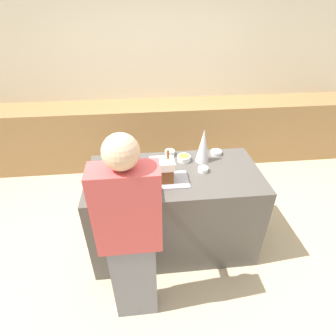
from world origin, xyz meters
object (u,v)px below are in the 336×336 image
object	(u,v)px
candy_bowl_front_corner	(203,169)
decorative_tree	(203,146)
person	(131,237)
mug	(108,176)
candy_bowl_behind_tray	(216,152)
candy_bowl_far_right	(184,158)
candy_bowl_center_rear	(170,153)
candy_bowl_beside_tree	(116,161)
candy_bowl_near_tray_right	(99,170)
baking_tray	(163,180)
gingerbread_house	(162,170)

from	to	relation	value
candy_bowl_front_corner	decorative_tree	bearing A→B (deg)	80.82
person	candy_bowl_front_corner	bearing A→B (deg)	45.35
decorative_tree	mug	world-z (taller)	decorative_tree
candy_bowl_behind_tray	candy_bowl_far_right	distance (m)	0.36
decorative_tree	mug	size ratio (longest dim) A/B	3.65
candy_bowl_center_rear	candy_bowl_beside_tree	xyz separation A→B (m)	(-0.54, -0.10, -0.01)
candy_bowl_near_tray_right	decorative_tree	bearing A→B (deg)	6.45
baking_tray	candy_bowl_center_rear	bearing A→B (deg)	75.45
candy_bowl_center_rear	mug	world-z (taller)	mug
gingerbread_house	candy_bowl_front_corner	world-z (taller)	gingerbread_house
candy_bowl_front_corner	gingerbread_house	bearing A→B (deg)	-164.98
candy_bowl_near_tray_right	candy_bowl_beside_tree	bearing A→B (deg)	46.08
candy_bowl_behind_tray	candy_bowl_beside_tree	world-z (taller)	candy_bowl_behind_tray
gingerbread_house	candy_bowl_center_rear	bearing A→B (deg)	75.49
decorative_tree	candy_bowl_behind_tray	bearing A→B (deg)	32.66
gingerbread_house	person	xyz separation A→B (m)	(-0.28, -0.57, -0.18)
candy_bowl_beside_tree	candy_bowl_far_right	distance (m)	0.66
candy_bowl_center_rear	person	size ratio (longest dim) A/B	0.06
decorative_tree	gingerbread_house	bearing A→B (deg)	-144.94
candy_bowl_center_rear	candy_bowl_near_tray_right	world-z (taller)	same
candy_bowl_behind_tray	person	world-z (taller)	person
gingerbread_house	candy_bowl_far_right	bearing A→B (deg)	52.63
candy_bowl_beside_tree	candy_bowl_near_tray_right	size ratio (longest dim) A/B	0.78
candy_bowl_beside_tree	candy_bowl_far_right	xyz separation A→B (m)	(0.66, -0.03, 0.01)
candy_bowl_behind_tray	candy_bowl_beside_tree	bearing A→B (deg)	-176.37
candy_bowl_behind_tray	person	distance (m)	1.31
candy_bowl_beside_tree	candy_bowl_front_corner	bearing A→B (deg)	-16.17
candy_bowl_beside_tree	candy_bowl_far_right	bearing A→B (deg)	-2.42
gingerbread_house	person	bearing A→B (deg)	-116.03
candy_bowl_front_corner	candy_bowl_near_tray_right	size ratio (longest dim) A/B	0.68
decorative_tree	candy_bowl_front_corner	bearing A→B (deg)	-99.18
baking_tray	person	size ratio (longest dim) A/B	0.27
candy_bowl_center_rear	candy_bowl_far_right	world-z (taller)	candy_bowl_far_right
baking_tray	mug	world-z (taller)	mug
gingerbread_house	candy_bowl_front_corner	bearing A→B (deg)	15.02
decorative_tree	mug	bearing A→B (deg)	-165.02
candy_bowl_center_rear	candy_bowl_front_corner	xyz separation A→B (m)	(0.28, -0.33, -0.01)
baking_tray	candy_bowl_behind_tray	distance (m)	0.72
baking_tray	gingerbread_house	size ratio (longest dim) A/B	1.62
baking_tray	candy_bowl_beside_tree	xyz separation A→B (m)	(-0.42, 0.34, 0.02)
mug	person	bearing A→B (deg)	-72.87
candy_bowl_behind_tray	person	xyz separation A→B (m)	(-0.87, -0.97, -0.08)
baking_tray	candy_bowl_front_corner	distance (m)	0.40
decorative_tree	candy_bowl_center_rear	distance (m)	0.37
mug	baking_tray	bearing A→B (deg)	-6.73
gingerbread_house	mug	world-z (taller)	gingerbread_house
decorative_tree	person	xyz separation A→B (m)	(-0.70, -0.87, -0.23)
baking_tray	person	bearing A→B (deg)	-116.01
baking_tray	candy_bowl_near_tray_right	world-z (taller)	candy_bowl_near_tray_right
decorative_tree	candy_bowl_front_corner	distance (m)	0.24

